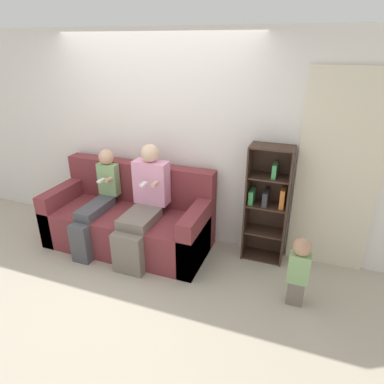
{
  "coord_description": "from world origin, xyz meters",
  "views": [
    {
      "loc": [
        1.84,
        -2.73,
        2.4
      ],
      "look_at": [
        0.6,
        0.6,
        0.83
      ],
      "focal_mm": 32.0,
      "sensor_mm": 36.0,
      "label": 1
    }
  ],
  "objects_px": {
    "adult_seated": "(144,202)",
    "child_seated": "(97,202)",
    "bookshelf": "(268,202)",
    "toddler_standing": "(299,269)",
    "couch": "(130,220)"
  },
  "relations": [
    {
      "from": "bookshelf",
      "to": "child_seated",
      "type": "bearing_deg",
      "value": -166.29
    },
    {
      "from": "couch",
      "to": "bookshelf",
      "type": "bearing_deg",
      "value": 11.16
    },
    {
      "from": "adult_seated",
      "to": "child_seated",
      "type": "height_order",
      "value": "adult_seated"
    },
    {
      "from": "couch",
      "to": "child_seated",
      "type": "xyz_separation_m",
      "value": [
        -0.34,
        -0.16,
        0.27
      ]
    },
    {
      "from": "adult_seated",
      "to": "toddler_standing",
      "type": "distance_m",
      "value": 1.84
    },
    {
      "from": "adult_seated",
      "to": "bookshelf",
      "type": "height_order",
      "value": "bookshelf"
    },
    {
      "from": "couch",
      "to": "adult_seated",
      "type": "distance_m",
      "value": 0.47
    },
    {
      "from": "child_seated",
      "to": "bookshelf",
      "type": "height_order",
      "value": "bookshelf"
    },
    {
      "from": "bookshelf",
      "to": "toddler_standing",
      "type": "bearing_deg",
      "value": -58.79
    },
    {
      "from": "child_seated",
      "to": "toddler_standing",
      "type": "bearing_deg",
      "value": -5.67
    },
    {
      "from": "toddler_standing",
      "to": "bookshelf",
      "type": "relative_size",
      "value": 0.53
    },
    {
      "from": "adult_seated",
      "to": "bookshelf",
      "type": "distance_m",
      "value": 1.43
    },
    {
      "from": "child_seated",
      "to": "toddler_standing",
      "type": "relative_size",
      "value": 1.6
    },
    {
      "from": "couch",
      "to": "toddler_standing",
      "type": "distance_m",
      "value": 2.11
    },
    {
      "from": "couch",
      "to": "adult_seated",
      "type": "xyz_separation_m",
      "value": [
        0.28,
        -0.12,
        0.35
      ]
    }
  ]
}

